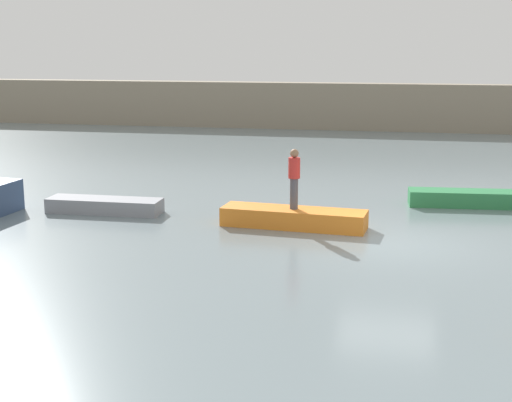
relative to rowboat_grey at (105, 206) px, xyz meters
The scene contains 6 objects.
ground_plane 8.62m from the rowboat_grey, 12.25° to the right, with size 120.00×120.00×0.00m, color slate.
embankment_wall 24.27m from the rowboat_grey, 69.69° to the left, with size 80.00×1.20×2.66m, color gray.
rowboat_grey is the anchor object (origin of this frame).
rowboat_orange 5.82m from the rowboat_grey, ahead, with size 3.97×1.00×0.51m, color orange.
rowboat_green 11.10m from the rowboat_grey, 16.02° to the left, with size 3.56×0.91×0.49m, color #2D7F47.
person_red_shirt 5.94m from the rowboat_grey, ahead, with size 0.32×0.32×1.65m.
Camera 1 is at (0.26, -18.27, 5.00)m, focal length 51.74 mm.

